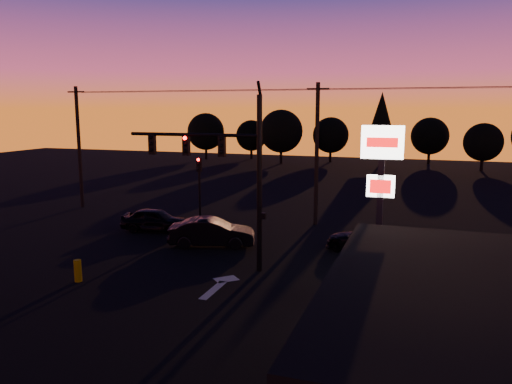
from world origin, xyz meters
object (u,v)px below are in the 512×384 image
(traffic_signal_mast, at_px, (226,163))
(car_left, at_px, (155,220))
(car_right, at_px, (372,241))
(secondary_signal, at_px, (199,181))
(suv_parked, at_px, (469,351))
(pylon_sign, at_px, (381,178))
(car_mid, at_px, (212,232))
(bollard, at_px, (78,271))

(traffic_signal_mast, xyz_separation_m, car_left, (-6.78, 5.12, -4.23))
(car_left, distance_m, car_right, 13.03)
(secondary_signal, distance_m, suv_parked, 20.78)
(car_right, bearing_deg, pylon_sign, 29.38)
(traffic_signal_mast, height_order, secondary_signal, traffic_signal_mast)
(car_left, relative_size, car_mid, 0.89)
(secondary_signal, xyz_separation_m, car_mid, (2.74, -4.33, -2.10))
(bollard, distance_m, car_left, 9.13)
(traffic_signal_mast, relative_size, suv_parked, 1.61)
(traffic_signal_mast, height_order, pylon_sign, traffic_signal_mast)
(pylon_sign, distance_m, bollard, 13.31)
(pylon_sign, relative_size, car_mid, 1.47)
(traffic_signal_mast, xyz_separation_m, secondary_signal, (-4.90, 7.49, -2.07))
(traffic_signal_mast, height_order, car_mid, traffic_signal_mast)
(car_left, xyz_separation_m, car_mid, (4.62, -1.96, 0.06))
(car_left, xyz_separation_m, car_right, (13.00, -0.77, 0.00))
(car_right, bearing_deg, suv_parked, 40.84)
(pylon_sign, relative_size, car_right, 1.39)
(pylon_sign, height_order, car_right, pylon_sign)
(secondary_signal, xyz_separation_m, suv_parked, (14.91, -14.31, -2.12))
(bollard, relative_size, car_left, 0.23)
(traffic_signal_mast, xyz_separation_m, suv_parked, (10.01, -6.82, -4.19))
(pylon_sign, bearing_deg, car_right, 97.27)
(pylon_sign, distance_m, car_right, 8.09)
(traffic_signal_mast, distance_m, suv_parked, 12.82)
(car_left, xyz_separation_m, suv_parked, (16.79, -11.95, 0.04))
(secondary_signal, relative_size, pylon_sign, 0.64)
(car_right, height_order, suv_parked, suv_parked)
(bollard, relative_size, suv_parked, 0.18)
(secondary_signal, height_order, car_left, secondary_signal)
(car_left, bearing_deg, car_right, -101.18)
(secondary_signal, height_order, car_mid, secondary_signal)
(pylon_sign, bearing_deg, bollard, -173.60)
(bollard, bearing_deg, pylon_sign, 6.40)
(bollard, relative_size, car_mid, 0.21)
(secondary_signal, bearing_deg, bollard, -92.38)
(secondary_signal, distance_m, car_right, 11.76)
(pylon_sign, height_order, car_mid, pylon_sign)
(traffic_signal_mast, height_order, bollard, traffic_signal_mast)
(pylon_sign, relative_size, bollard, 7.10)
(bollard, distance_m, suv_parked, 15.67)
(secondary_signal, bearing_deg, car_left, -128.41)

